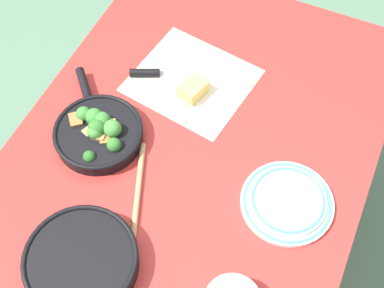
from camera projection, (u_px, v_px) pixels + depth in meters
The scene contains 9 objects.
ground_plane at pixel (192, 250), 2.01m from camera, with size 14.00×14.00×0.00m, color #51755B.
dining_table_red at pixel (192, 163), 1.45m from camera, with size 1.27×0.90×0.73m.
skillet_broccoli at pixel (98, 131), 1.38m from camera, with size 0.29×0.28×0.08m.
skillet_eggs at pixel (80, 263), 1.20m from camera, with size 0.40×0.26×0.05m.
wooden_spoon at pixel (134, 224), 1.27m from camera, with size 0.35×0.16×0.02m.
parchment_sheet at pixel (192, 80), 1.51m from camera, with size 0.33×0.36×0.00m.
grater_knife at pixel (166, 74), 1.51m from camera, with size 0.15×0.28×0.02m.
cheese_block at pixel (193, 89), 1.47m from camera, with size 0.09×0.07×0.04m.
dinner_plate_stack at pixel (287, 202), 1.29m from camera, with size 0.23×0.23×0.03m.
Camera 1 is at (0.67, 0.30, 1.91)m, focal length 50.00 mm.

